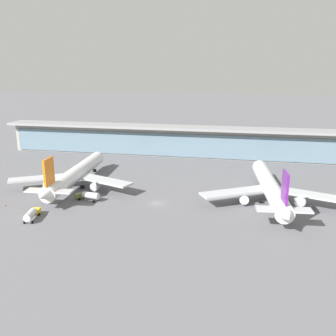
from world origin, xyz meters
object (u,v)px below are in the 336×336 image
airliner_left_stand (76,174)px  safety_cone_alpha (5,205)px  airliner_centre_stand (270,187)px  service_truck_by_tail_blue (285,213)px  service_truck_near_nose_yellow (52,181)px  service_truck_mid_apron_olive (88,196)px  service_truck_on_taxiway_yellow (31,214)px

airliner_left_stand → safety_cone_alpha: (-13.35, -22.64, -4.64)m
airliner_centre_stand → service_truck_by_tail_blue: bearing=-71.4°
service_truck_near_nose_yellow → service_truck_by_tail_blue: size_ratio=1.18×
service_truck_near_nose_yellow → service_truck_mid_apron_olive: service_truck_mid_apron_olive is taller
airliner_centre_stand → service_truck_mid_apron_olive: size_ratio=6.67×
service_truck_near_nose_yellow → airliner_left_stand: bearing=-14.6°
airliner_centre_stand → service_truck_on_taxiway_yellow: bearing=-156.4°
airliner_left_stand → service_truck_mid_apron_olive: size_ratio=6.67×
service_truck_mid_apron_olive → service_truck_on_taxiway_yellow: bearing=-116.8°
service_truck_near_nose_yellow → service_truck_on_taxiway_yellow: 35.86m
service_truck_by_tail_blue → safety_cone_alpha: (-85.36, -9.93, -0.49)m
service_truck_near_nose_yellow → safety_cone_alpha: bearing=-94.9°
airliner_left_stand → service_truck_on_taxiway_yellow: 30.98m
service_truck_near_nose_yellow → service_truck_mid_apron_olive: (21.44, -15.50, 0.90)m
airliner_left_stand → service_truck_mid_apron_olive: 16.58m
airliner_centre_stand → service_truck_on_taxiway_yellow: airliner_centre_stand is taller
service_truck_near_nose_yellow → service_truck_mid_apron_olive: bearing=-35.9°
airliner_centre_stand → service_truck_mid_apron_olive: (-57.92, -11.15, -3.25)m
service_truck_mid_apron_olive → service_truck_on_taxiway_yellow: same height
airliner_left_stand → service_truck_on_taxiway_yellow: airliner_left_stand is taller
service_truck_mid_apron_olive → service_truck_by_tail_blue: 61.73m
service_truck_by_tail_blue → service_truck_on_taxiway_yellow: 73.20m
service_truck_near_nose_yellow → service_truck_by_tail_blue: same height
service_truck_near_nose_yellow → service_truck_mid_apron_olive: 26.47m
service_truck_near_nose_yellow → service_truck_by_tail_blue: (83.17, -15.62, 0.00)m
airliner_left_stand → service_truck_on_taxiway_yellow: bearing=-88.0°
airliner_centre_stand → service_truck_by_tail_blue: 12.60m
airliner_left_stand → airliner_centre_stand: bearing=-1.2°
airliner_centre_stand → service_truck_by_tail_blue: size_ratio=10.04×
airliner_centre_stand → safety_cone_alpha: bearing=-165.4°
service_truck_by_tail_blue → safety_cone_alpha: service_truck_by_tail_blue is taller
safety_cone_alpha → service_truck_on_taxiway_yellow: bearing=-29.5°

